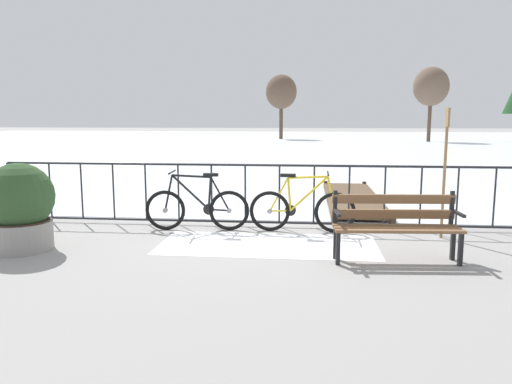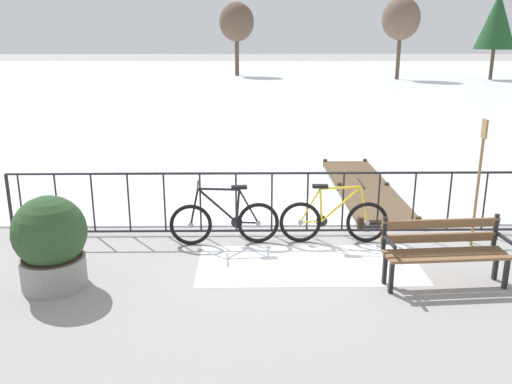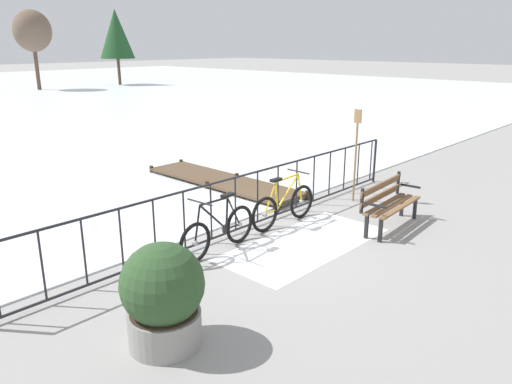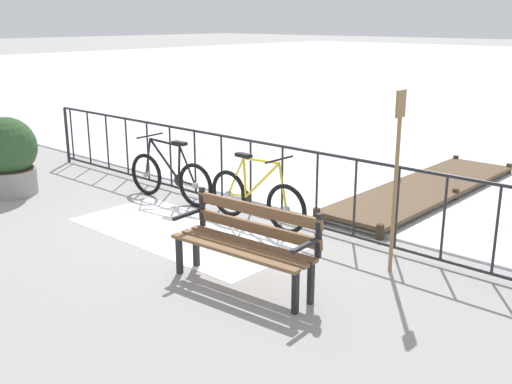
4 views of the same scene
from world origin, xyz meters
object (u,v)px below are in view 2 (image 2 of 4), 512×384
Objects in this scene: bicycle_near_railing at (225,222)px; oar_upright at (479,175)px; park_bench at (444,247)px; bicycle_second at (334,220)px; planter_with_shrub at (51,242)px.

oar_upright is at bearing -1.79° from bicycle_near_railing.
bicycle_near_railing is 1.05× the size of park_bench.
bicycle_second is 0.86× the size of oar_upright.
bicycle_near_railing is at bearing 33.84° from planter_with_shrub.
bicycle_near_railing is at bearing 153.92° from park_bench.
bicycle_second is at bearing 21.24° from planter_with_shrub.
oar_upright is (0.93, 1.31, 0.63)m from park_bench.
bicycle_near_railing is 2.63m from planter_with_shrub.
oar_upright reaches higher than park_bench.
planter_with_shrub reaches higher than park_bench.
bicycle_second is (1.71, 0.05, 0.00)m from bicycle_near_railing.
bicycle_near_railing is at bearing 178.21° from oar_upright.
park_bench is 5.09m from planter_with_shrub.
park_bench is at bearing -26.08° from bicycle_near_railing.
planter_with_shrub is at bearing -158.76° from bicycle_second.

